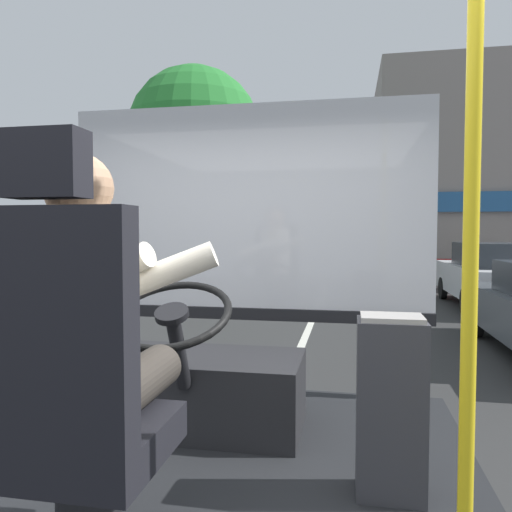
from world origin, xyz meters
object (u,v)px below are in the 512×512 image
object	(u,v)px
bus_driver	(92,324)
steering_console	(200,388)
handrail_pole	(471,223)
fare_box	(391,406)
parked_car_red	(441,261)
parked_car_white	(496,274)
driver_seat	(72,402)

from	to	relation	value
bus_driver	steering_console	size ratio (longest dim) A/B	0.75
handrail_pole	fare_box	distance (m)	0.93
bus_driver	fare_box	size ratio (longest dim) A/B	1.11
parked_car_red	bus_driver	bearing A→B (deg)	-103.49
handrail_pole	parked_car_red	xyz separation A→B (m)	(2.76, 16.14, -1.04)
fare_box	parked_car_red	bearing A→B (deg)	79.38
parked_car_white	steering_console	bearing A→B (deg)	-113.47
bus_driver	parked_car_red	world-z (taller)	bus_driver
parked_car_white	parked_car_red	size ratio (longest dim) A/B	1.05
steering_console	handrail_pole	bearing A→B (deg)	-43.30
fare_box	parked_car_white	xyz separation A→B (m)	(3.09, 9.84, -0.26)
fare_box	parked_car_white	distance (m)	10.32
steering_console	parked_car_white	size ratio (longest dim) A/B	0.27
parked_car_white	parked_car_red	bearing A→B (deg)	91.65
bus_driver	steering_console	distance (m)	1.27
parked_car_white	handrail_pole	bearing A→B (deg)	-105.70
driver_seat	parked_car_red	world-z (taller)	driver_seat
driver_seat	parked_car_white	size ratio (longest dim) A/B	0.33
steering_console	parked_car_red	distance (m)	15.57
handrail_pole	parked_car_white	xyz separation A→B (m)	(2.92, 10.40, -0.99)
bus_driver	steering_console	bearing A→B (deg)	90.00
handrail_pole	steering_console	bearing A→B (deg)	136.70
bus_driver	fare_box	distance (m)	1.22
steering_console	parked_car_red	size ratio (longest dim) A/B	0.28
bus_driver	steering_console	world-z (taller)	bus_driver
driver_seat	steering_console	distance (m)	1.30
driver_seat	handrail_pole	size ratio (longest dim) A/B	0.61
fare_box	parked_car_red	xyz separation A→B (m)	(2.92, 15.58, -0.30)
steering_console	fare_box	size ratio (longest dim) A/B	1.48
driver_seat	fare_box	world-z (taller)	driver_seat
fare_box	parked_car_white	bearing A→B (deg)	72.58
driver_seat	bus_driver	world-z (taller)	driver_seat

